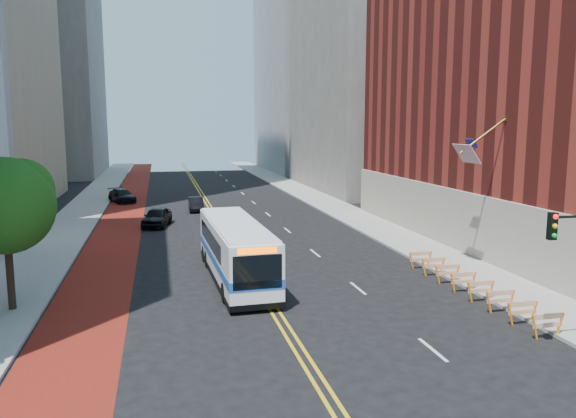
% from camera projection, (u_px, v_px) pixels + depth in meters
% --- Properties ---
extents(ground, '(160.00, 160.00, 0.00)m').
position_uv_depth(ground, '(293.00, 341.00, 21.48)').
color(ground, black).
rests_on(ground, ground).
extents(sidewalk_left, '(4.00, 140.00, 0.15)m').
position_uv_depth(sidewalk_left, '(74.00, 221.00, 47.72)').
color(sidewalk_left, gray).
rests_on(sidewalk_left, ground).
extents(sidewalk_right, '(4.00, 140.00, 0.15)m').
position_uv_depth(sidewalk_right, '(343.00, 211.00, 53.03)').
color(sidewalk_right, gray).
rests_on(sidewalk_right, ground).
extents(bus_lane_paint, '(3.60, 140.00, 0.01)m').
position_uv_depth(bus_lane_paint, '(122.00, 220.00, 48.59)').
color(bus_lane_paint, '#5E150D').
rests_on(bus_lane_paint, ground).
extents(center_line_inner, '(0.14, 140.00, 0.01)m').
position_uv_depth(center_line_inner, '(214.00, 216.00, 50.34)').
color(center_line_inner, gold).
rests_on(center_line_inner, ground).
extents(center_line_outer, '(0.14, 140.00, 0.01)m').
position_uv_depth(center_line_outer, '(218.00, 216.00, 50.42)').
color(center_line_outer, gold).
rests_on(center_line_outer, ground).
extents(lane_dashes, '(0.14, 98.20, 0.01)m').
position_uv_depth(lane_dashes, '(254.00, 203.00, 59.15)').
color(lane_dashes, silver).
rests_on(lane_dashes, ground).
extents(midrise_right_near, '(18.00, 26.00, 40.00)m').
position_uv_depth(midrise_right_near, '(383.00, 28.00, 69.81)').
color(midrise_right_near, slate).
rests_on(midrise_right_near, ground).
extents(midrise_right_far, '(20.00, 28.00, 55.00)m').
position_uv_depth(midrise_right_far, '(323.00, 12.00, 97.81)').
color(midrise_right_far, gray).
rests_on(midrise_right_far, ground).
extents(construction_barriers, '(1.42, 10.91, 1.00)m').
position_uv_depth(construction_barriers, '(472.00, 283.00, 26.80)').
color(construction_barriers, orange).
rests_on(construction_barriers, ground).
extents(street_tree, '(4.20, 4.20, 6.70)m').
position_uv_depth(street_tree, '(6.00, 202.00, 24.07)').
color(street_tree, black).
rests_on(street_tree, sidewalk_left).
extents(transit_bus, '(2.88, 11.47, 3.13)m').
position_uv_depth(transit_bus, '(235.00, 249.00, 29.72)').
color(transit_bus, white).
rests_on(transit_bus, ground).
extents(car_a, '(2.79, 4.82, 1.54)m').
position_uv_depth(car_a, '(157.00, 217.00, 45.38)').
color(car_a, black).
rests_on(car_a, ground).
extents(car_b, '(1.41, 3.90, 1.28)m').
position_uv_depth(car_b, '(196.00, 204.00, 53.52)').
color(car_b, black).
rests_on(car_b, ground).
extents(car_c, '(3.48, 5.12, 1.38)m').
position_uv_depth(car_c, '(122.00, 196.00, 59.43)').
color(car_c, black).
rests_on(car_c, ground).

